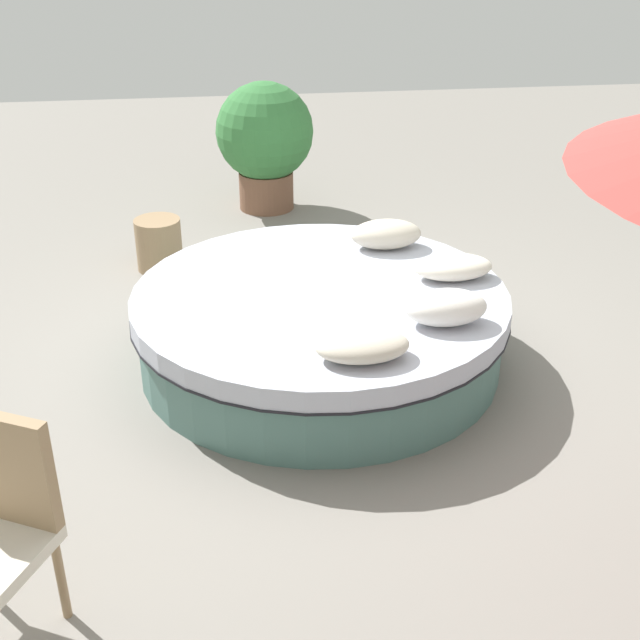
{
  "coord_description": "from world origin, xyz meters",
  "views": [
    {
      "loc": [
        -0.63,
        -4.69,
        2.76
      ],
      "look_at": [
        0.0,
        0.0,
        0.31
      ],
      "focal_mm": 46.86,
      "sensor_mm": 36.0,
      "label": 1
    }
  ],
  "objects_px": {
    "round_bed": "(320,326)",
    "throw_pillow_1": "(446,307)",
    "side_table": "(159,244)",
    "throw_pillow_2": "(453,267)",
    "throw_pillow_3": "(386,234)",
    "throw_pillow_0": "(362,346)",
    "planter": "(265,138)"
  },
  "relations": [
    {
      "from": "throw_pillow_0",
      "to": "planter",
      "type": "xyz_separation_m",
      "value": [
        -0.23,
        3.87,
        0.1
      ]
    },
    {
      "from": "round_bed",
      "to": "side_table",
      "type": "relative_size",
      "value": 5.68
    },
    {
      "from": "round_bed",
      "to": "planter",
      "type": "bearing_deg",
      "value": 92.21
    },
    {
      "from": "throw_pillow_1",
      "to": "throw_pillow_2",
      "type": "relative_size",
      "value": 0.93
    },
    {
      "from": "round_bed",
      "to": "throw_pillow_2",
      "type": "height_order",
      "value": "throw_pillow_2"
    },
    {
      "from": "round_bed",
      "to": "planter",
      "type": "xyz_separation_m",
      "value": [
        -0.12,
        3.02,
        0.42
      ]
    },
    {
      "from": "throw_pillow_0",
      "to": "side_table",
      "type": "distance_m",
      "value": 2.83
    },
    {
      "from": "round_bed",
      "to": "side_table",
      "type": "height_order",
      "value": "round_bed"
    },
    {
      "from": "throw_pillow_2",
      "to": "round_bed",
      "type": "bearing_deg",
      "value": -174.3
    },
    {
      "from": "round_bed",
      "to": "throw_pillow_0",
      "type": "bearing_deg",
      "value": -82.47
    },
    {
      "from": "round_bed",
      "to": "throw_pillow_1",
      "type": "xyz_separation_m",
      "value": [
        0.66,
        -0.53,
        0.35
      ]
    },
    {
      "from": "throw_pillow_2",
      "to": "throw_pillow_3",
      "type": "bearing_deg",
      "value": 119.73
    },
    {
      "from": "round_bed",
      "to": "throw_pillow_0",
      "type": "height_order",
      "value": "throw_pillow_0"
    },
    {
      "from": "throw_pillow_3",
      "to": "planter",
      "type": "relative_size",
      "value": 0.41
    },
    {
      "from": "throw_pillow_0",
      "to": "side_table",
      "type": "bearing_deg",
      "value": 115.37
    },
    {
      "from": "round_bed",
      "to": "throw_pillow_0",
      "type": "xyz_separation_m",
      "value": [
        0.11,
        -0.86,
        0.32
      ]
    },
    {
      "from": "round_bed",
      "to": "throw_pillow_2",
      "type": "bearing_deg",
      "value": 5.7
    },
    {
      "from": "planter",
      "to": "round_bed",
      "type": "bearing_deg",
      "value": -87.79
    },
    {
      "from": "throw_pillow_1",
      "to": "side_table",
      "type": "bearing_deg",
      "value": 128.52
    },
    {
      "from": "round_bed",
      "to": "side_table",
      "type": "bearing_deg",
      "value": 123.0
    },
    {
      "from": "round_bed",
      "to": "throw_pillow_1",
      "type": "distance_m",
      "value": 0.92
    },
    {
      "from": "round_bed",
      "to": "side_table",
      "type": "distance_m",
      "value": 2.0
    },
    {
      "from": "side_table",
      "to": "throw_pillow_2",
      "type": "bearing_deg",
      "value": -38.89
    },
    {
      "from": "throw_pillow_0",
      "to": "throw_pillow_2",
      "type": "height_order",
      "value": "throw_pillow_2"
    },
    {
      "from": "planter",
      "to": "throw_pillow_0",
      "type": "bearing_deg",
      "value": -86.6
    },
    {
      "from": "throw_pillow_3",
      "to": "side_table",
      "type": "relative_size",
      "value": 1.18
    },
    {
      "from": "round_bed",
      "to": "throw_pillow_3",
      "type": "height_order",
      "value": "throw_pillow_3"
    },
    {
      "from": "throw_pillow_0",
      "to": "side_table",
      "type": "xyz_separation_m",
      "value": [
        -1.2,
        2.53,
        -0.37
      ]
    },
    {
      "from": "throw_pillow_0",
      "to": "throw_pillow_3",
      "type": "height_order",
      "value": "throw_pillow_3"
    },
    {
      "from": "throw_pillow_1",
      "to": "side_table",
      "type": "height_order",
      "value": "throw_pillow_1"
    },
    {
      "from": "planter",
      "to": "side_table",
      "type": "xyz_separation_m",
      "value": [
        -0.97,
        -1.34,
        -0.47
      ]
    },
    {
      "from": "throw_pillow_1",
      "to": "side_table",
      "type": "distance_m",
      "value": 2.84
    }
  ]
}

